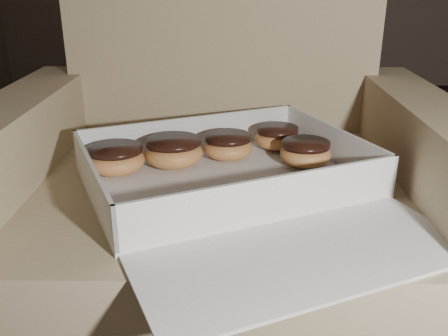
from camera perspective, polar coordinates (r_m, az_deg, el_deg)
name	(u,v)px	position (r m, az deg, el deg)	size (l,w,h in m)	color
floor	(441,282)	(1.38, 23.57, -11.87)	(4.50, 4.50, 0.00)	black
armchair	(221,219)	(0.98, -0.37, -5.87)	(0.83, 0.70, 0.86)	tan
bakery_box	(238,185)	(0.80, 1.56, -1.99)	(0.61, 0.65, 0.07)	silver
donut_a	(277,137)	(0.99, 6.07, 3.55)	(0.09, 0.09, 0.04)	#D28649
donut_b	(116,159)	(0.88, -12.21, 1.03)	(0.10, 0.10, 0.05)	#D28649
donut_c	(228,146)	(0.93, 0.44, 2.57)	(0.09, 0.09, 0.05)	#D28649
donut_d	(174,152)	(0.89, -5.77, 1.88)	(0.10, 0.10, 0.05)	#D28649
donut_e	(306,153)	(0.91, 9.30, 1.75)	(0.09, 0.09, 0.05)	#D28649
crumb_a	(191,222)	(0.70, -3.77, -6.20)	(0.01, 0.01, 0.00)	black
crumb_b	(152,206)	(0.75, -8.22, -4.29)	(0.01, 0.01, 0.00)	black
crumb_c	(275,196)	(0.78, 5.86, -3.26)	(0.01, 0.01, 0.00)	black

